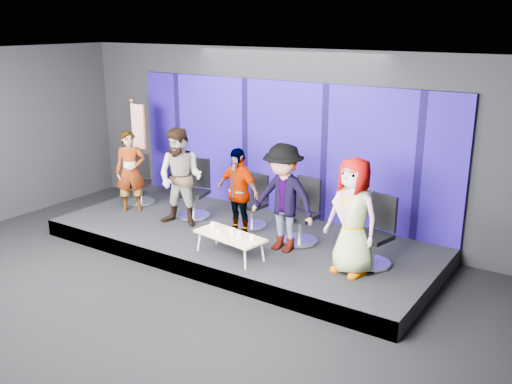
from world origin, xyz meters
TOP-DOWN VIEW (x-y plane):
  - ground at (0.00, 0.00)m, footprint 10.00×10.00m
  - room_walls at (0.00, 0.00)m, footprint 10.02×8.02m
  - riser at (0.00, 2.50)m, footprint 7.00×3.00m
  - backdrop at (0.00, 3.95)m, footprint 7.00×0.08m
  - chair_a at (-2.79, 2.80)m, footprint 0.80×0.80m
  - panelist_a at (-2.58, 2.35)m, footprint 0.70×0.69m
  - chair_b at (-1.28, 2.76)m, footprint 0.75×0.75m
  - panelist_b at (-1.19, 2.26)m, footprint 1.01×0.86m
  - chair_c at (-0.02, 2.94)m, footprint 0.62×0.62m
  - panelist_c at (-0.03, 2.44)m, footprint 0.97×0.50m
  - chair_d at (1.11, 2.75)m, footprint 0.67×0.67m
  - panelist_d at (1.02, 2.25)m, footprint 1.21×0.74m
  - chair_e at (2.52, 2.54)m, footprint 0.75×0.75m
  - panelist_e at (2.34, 2.06)m, footprint 0.99×0.76m
  - coffee_table at (0.44, 1.55)m, footprint 1.28×0.70m
  - mug_a at (0.02, 1.65)m, footprint 0.08×0.08m
  - mug_b at (0.28, 1.47)m, footprint 0.08×0.08m
  - mug_c at (0.45, 1.60)m, footprint 0.08×0.08m
  - mug_d at (0.66, 1.52)m, footprint 0.09×0.09m
  - mug_e at (0.89, 1.55)m, footprint 0.07×0.07m
  - flag_stand at (-3.14, 3.13)m, footprint 0.49×0.28m

SIDE VIEW (x-z plane):
  - ground at x=0.00m, z-range 0.00..0.00m
  - riser at x=0.00m, z-range 0.00..0.30m
  - chair_c at x=-0.02m, z-range 0.13..1.11m
  - chair_a at x=-2.79m, z-range 0.13..1.13m
  - coffee_table at x=0.44m, z-range 0.46..0.83m
  - chair_e at x=2.52m, z-range 0.11..1.22m
  - chair_d at x=1.11m, z-range 0.11..1.23m
  - chair_b at x=-1.28m, z-range 0.11..1.24m
  - mug_e at x=0.89m, z-range 0.67..0.76m
  - mug_a at x=0.02m, z-range 0.67..0.77m
  - mug_b at x=0.28m, z-range 0.67..0.77m
  - mug_c at x=0.45m, z-range 0.67..0.77m
  - mug_d at x=0.66m, z-range 0.67..0.78m
  - panelist_c at x=-0.03m, z-range 0.30..1.89m
  - panelist_a at x=-2.58m, z-range 0.30..1.93m
  - panelist_e at x=2.34m, z-range 0.30..2.10m
  - panelist_d at x=1.02m, z-range 0.30..2.12m
  - panelist_b at x=-1.19m, z-range 0.30..2.14m
  - flag_stand at x=-3.14m, z-range 0.36..2.50m
  - backdrop at x=0.00m, z-range 0.30..2.90m
  - room_walls at x=0.00m, z-range 0.67..4.18m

